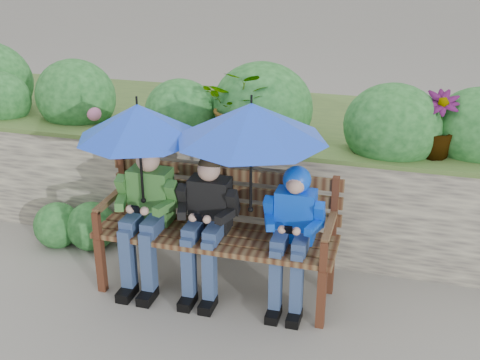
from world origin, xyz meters
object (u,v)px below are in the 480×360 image
(park_bench, at_px, (218,224))
(umbrella_right, at_px, (251,122))
(boy_left, at_px, (146,209))
(boy_middle, at_px, (206,218))
(boy_right, at_px, (293,225))
(umbrella_left, at_px, (138,121))

(park_bench, distance_m, umbrella_right, 0.97)
(boy_left, bearing_deg, park_bench, 9.46)
(boy_left, relative_size, boy_middle, 1.03)
(boy_left, bearing_deg, boy_right, 0.90)
(park_bench, relative_size, boy_left, 1.62)
(boy_right, distance_m, umbrella_left, 1.43)
(park_bench, height_order, boy_right, boy_right)
(umbrella_right, bearing_deg, park_bench, 163.55)
(boy_middle, relative_size, boy_right, 1.02)
(boy_left, distance_m, umbrella_left, 0.75)
(park_bench, distance_m, boy_middle, 0.14)
(boy_middle, height_order, umbrella_right, umbrella_right)
(boy_left, bearing_deg, umbrella_left, -119.31)
(park_bench, xyz_separation_m, boy_middle, (-0.07, -0.09, 0.08))
(boy_right, bearing_deg, park_bench, 172.96)
(boy_right, bearing_deg, umbrella_right, -178.40)
(boy_right, height_order, umbrella_right, umbrella_right)
(boy_right, height_order, umbrella_left, umbrella_left)
(boy_left, distance_m, boy_right, 1.21)
(boy_middle, bearing_deg, boy_right, 1.26)
(boy_middle, bearing_deg, park_bench, 54.60)
(park_bench, distance_m, umbrella_left, 1.04)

